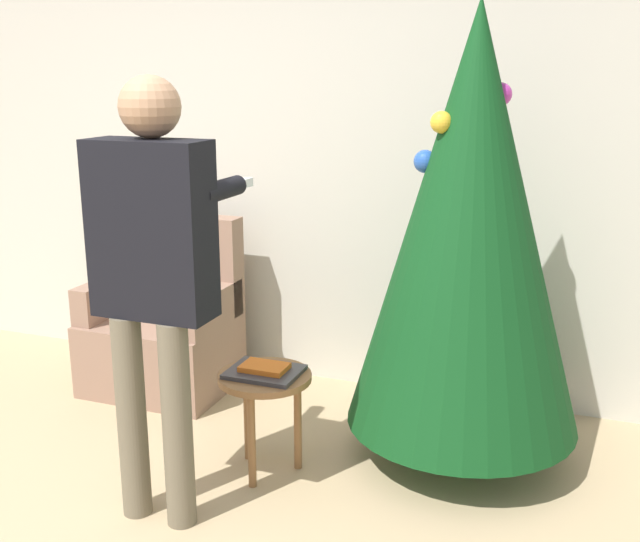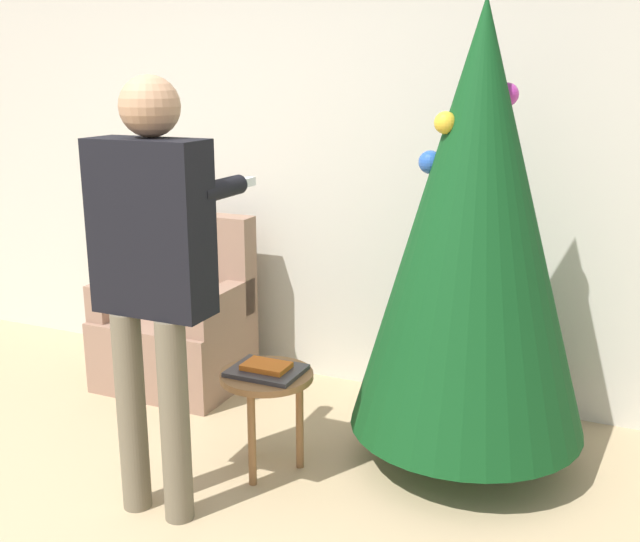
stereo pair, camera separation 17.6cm
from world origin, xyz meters
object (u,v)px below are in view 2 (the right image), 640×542
object	(u,v)px
christmas_tree	(475,224)
armchair	(178,326)
side_stool	(267,388)
person_standing	(152,258)

from	to	relation	value
christmas_tree	armchair	size ratio (longest dim) A/B	2.12
christmas_tree	side_stool	xyz separation A→B (m)	(-0.81, -0.45, -0.74)
side_stool	christmas_tree	bearing A→B (deg)	29.01
christmas_tree	side_stool	bearing A→B (deg)	-150.99
christmas_tree	side_stool	world-z (taller)	christmas_tree
christmas_tree	person_standing	bearing A→B (deg)	-140.12
armchair	side_stool	bearing A→B (deg)	-36.09
armchair	person_standing	size ratio (longest dim) A/B	0.56
christmas_tree	person_standing	size ratio (longest dim) A/B	1.18
christmas_tree	armchair	distance (m)	1.96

